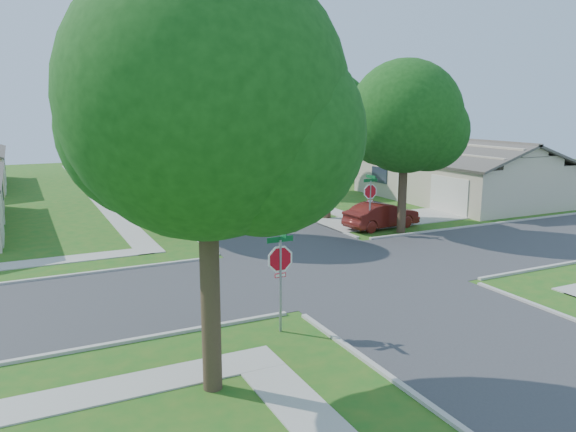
# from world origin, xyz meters

# --- Properties ---
(ground) EXTENTS (100.00, 100.00, 0.00)m
(ground) POSITION_xyz_m (0.00, 0.00, 0.00)
(ground) COLOR #1E5D19
(ground) RESTS_ON ground
(road_ns) EXTENTS (7.00, 100.00, 0.02)m
(road_ns) POSITION_xyz_m (0.00, 0.00, 0.00)
(road_ns) COLOR #333335
(road_ns) RESTS_ON ground
(sidewalk_ne) EXTENTS (1.20, 40.00, 0.04)m
(sidewalk_ne) POSITION_xyz_m (6.10, 26.00, 0.02)
(sidewalk_ne) COLOR #9E9B91
(sidewalk_ne) RESTS_ON ground
(sidewalk_nw) EXTENTS (1.20, 40.00, 0.04)m
(sidewalk_nw) POSITION_xyz_m (-6.10, 26.00, 0.02)
(sidewalk_nw) COLOR #9E9B91
(sidewalk_nw) RESTS_ON ground
(driveway) EXTENTS (8.80, 3.60, 0.05)m
(driveway) POSITION_xyz_m (7.90, 7.10, 0.03)
(driveway) COLOR #9E9B91
(driveway) RESTS_ON ground
(stop_sign_sw) EXTENTS (1.05, 0.80, 2.98)m
(stop_sign_sw) POSITION_xyz_m (-4.70, -4.70, 2.03)
(stop_sign_sw) COLOR gray
(stop_sign_sw) RESTS_ON ground
(stop_sign_ne) EXTENTS (1.05, 0.80, 2.98)m
(stop_sign_ne) POSITION_xyz_m (4.70, 4.70, 2.03)
(stop_sign_ne) COLOR gray
(stop_sign_ne) RESTS_ON ground
(tree_e_near) EXTENTS (4.97, 4.80, 8.28)m
(tree_e_near) POSITION_xyz_m (4.75, 9.01, 5.64)
(tree_e_near) COLOR #38281C
(tree_e_near) RESTS_ON ground
(tree_e_mid) EXTENTS (5.59, 5.40, 9.21)m
(tree_e_mid) POSITION_xyz_m (4.76, 21.01, 6.25)
(tree_e_mid) COLOR #38281C
(tree_e_mid) RESTS_ON ground
(tree_e_far) EXTENTS (5.17, 5.00, 8.72)m
(tree_e_far) POSITION_xyz_m (4.75, 34.01, 5.98)
(tree_e_far) COLOR #38281C
(tree_e_far) RESTS_ON ground
(tree_w_near) EXTENTS (5.38, 5.20, 8.97)m
(tree_w_near) POSITION_xyz_m (-4.64, 9.01, 6.12)
(tree_w_near) COLOR #38281C
(tree_w_near) RESTS_ON ground
(tree_w_mid) EXTENTS (5.80, 5.60, 9.56)m
(tree_w_mid) POSITION_xyz_m (-4.64, 21.01, 6.49)
(tree_w_mid) COLOR #38281C
(tree_w_mid) RESTS_ON ground
(tree_w_far) EXTENTS (4.76, 4.60, 8.04)m
(tree_w_far) POSITION_xyz_m (-4.65, 34.01, 5.51)
(tree_w_far) COLOR #38281C
(tree_w_far) RESTS_ON ground
(tree_sw_corner) EXTENTS (6.21, 6.00, 9.55)m
(tree_sw_corner) POSITION_xyz_m (-7.44, -6.99, 6.26)
(tree_sw_corner) COLOR #38281C
(tree_sw_corner) RESTS_ON ground
(tree_ne_corner) EXTENTS (5.80, 5.60, 8.66)m
(tree_ne_corner) POSITION_xyz_m (6.36, 4.21, 5.59)
(tree_ne_corner) COLOR #38281C
(tree_ne_corner) RESTS_ON ground
(house_ne_near) EXTENTS (8.42, 13.60, 4.23)m
(house_ne_near) POSITION_xyz_m (15.99, 11.00, 1.52)
(house_ne_near) COLOR #AFA28A
(house_ne_near) RESTS_ON ground
(house_ne_far) EXTENTS (8.42, 13.60, 4.23)m
(house_ne_far) POSITION_xyz_m (15.99, 29.00, 1.52)
(house_ne_far) COLOR #AFA28A
(house_ne_far) RESTS_ON ground
(car_driveway) EXTENTS (4.38, 1.98, 1.39)m
(car_driveway) POSITION_xyz_m (6.00, 5.50, 0.70)
(car_driveway) COLOR #5D1813
(car_driveway) RESTS_ON ground
(car_curb_east) EXTENTS (2.32, 4.54, 1.48)m
(car_curb_east) POSITION_xyz_m (1.20, 18.31, 0.74)
(car_curb_east) COLOR black
(car_curb_east) RESTS_ON ground
(car_curb_west) EXTENTS (1.97, 4.80, 1.39)m
(car_curb_west) POSITION_xyz_m (-1.20, 44.02, 0.70)
(car_curb_west) COLOR black
(car_curb_west) RESTS_ON ground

